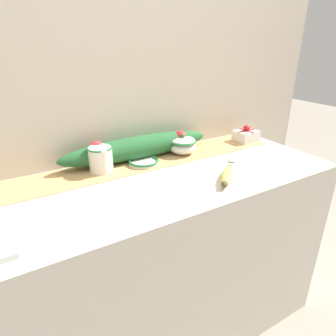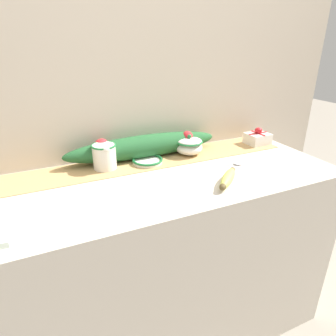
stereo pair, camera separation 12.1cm
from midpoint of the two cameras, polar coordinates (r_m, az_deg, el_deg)
name	(u,v)px [view 1 (the left image)]	position (r m, az deg, el deg)	size (l,w,h in m)	color
ground_plane	(165,324)	(1.81, -2.72, -27.68)	(12.00, 12.00, 0.00)	gray
countertop	(165,260)	(1.49, -3.05, -17.12)	(1.51, 0.61, 0.87)	beige
back_wall	(128,87)	(1.44, -10.02, 14.91)	(2.31, 0.04, 2.40)	beige
table_runner	(144,162)	(1.41, -7.03, 1.12)	(1.39, 0.22, 0.00)	tan
cream_pitcher	(101,158)	(1.32, -15.32, 1.78)	(0.11, 0.13, 0.11)	white
sugar_bowl	(183,145)	(1.48, 0.47, 4.37)	(0.13, 0.13, 0.10)	white
small_dish	(144,162)	(1.38, -7.20, 1.16)	(0.14, 0.14, 0.02)	white
banana	(227,175)	(1.23, 8.46, -1.48)	(0.17, 0.16, 0.04)	#CCD156
spoon	(231,161)	(1.42, 9.46, 1.27)	(0.18, 0.06, 0.01)	silver
gift_box	(246,135)	(1.71, 12.68, 6.08)	(0.12, 0.11, 0.09)	silver
poinsettia_garland	(138,147)	(1.43, -8.12, 3.93)	(0.76, 0.12, 0.12)	#235B2D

